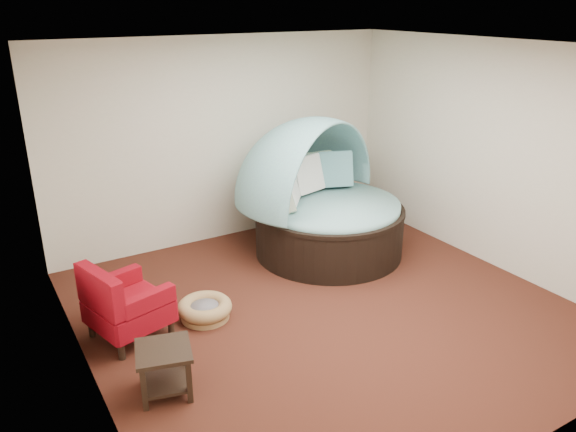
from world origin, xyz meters
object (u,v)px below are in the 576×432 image
side_table (164,364)px  red_armchair (124,304)px  canopy_daybed (322,192)px  pet_basket (205,309)px

side_table → red_armchair: bearing=92.9°
canopy_daybed → pet_basket: 2.33m
side_table → canopy_daybed: bearing=32.1°
canopy_daybed → side_table: canopy_daybed is taller
canopy_daybed → pet_basket: canopy_daybed is taller
canopy_daybed → side_table: 3.40m
pet_basket → side_table: bearing=-128.9°
pet_basket → side_table: side_table is taller
pet_basket → red_armchair: size_ratio=0.89×
pet_basket → canopy_daybed: bearing=21.6°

